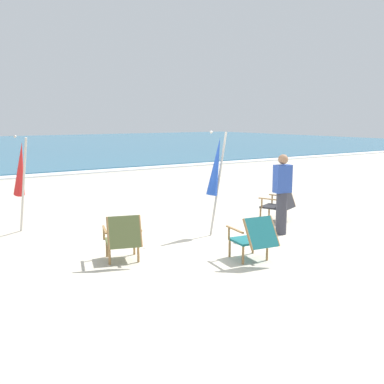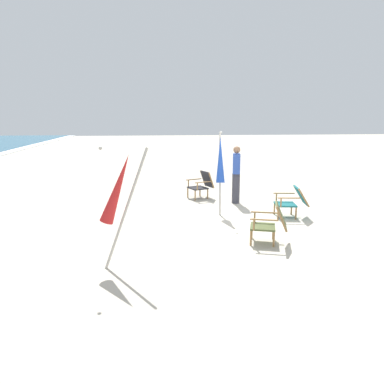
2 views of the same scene
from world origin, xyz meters
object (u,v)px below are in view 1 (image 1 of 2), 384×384
object	(u,v)px
beach_chair_back_right	(123,237)
person_near_chairs	(282,194)
umbrella_furled_red	(21,170)
beach_chair_back_left	(280,203)
umbrella_furled_blue	(216,167)
beach_chair_front_left	(254,237)

from	to	relation	value
beach_chair_back_right	person_near_chairs	distance (m)	3.48
beach_chair_back_right	person_near_chairs	world-z (taller)	person_near_chairs
umbrella_furled_red	person_near_chairs	world-z (taller)	umbrella_furled_red
beach_chair_back_left	umbrella_furled_red	world-z (taller)	umbrella_furled_red
beach_chair_back_left	umbrella_furled_blue	xyz separation A→B (m)	(-1.96, -0.19, 0.95)
beach_chair_front_left	umbrella_furled_blue	world-z (taller)	umbrella_furled_blue
umbrella_furled_red	person_near_chairs	distance (m)	5.28
beach_chair_back_right	beach_chair_front_left	bearing A→B (deg)	-32.06
beach_chair_front_left	umbrella_furled_red	size ratio (longest dim) A/B	0.42
umbrella_furled_blue	beach_chair_front_left	bearing A→B (deg)	-105.66
beach_chair_back_left	umbrella_furled_red	bearing A→B (deg)	158.23
beach_chair_front_left	beach_chair_back_right	bearing A→B (deg)	147.94
beach_chair_back_right	umbrella_furled_blue	size ratio (longest dim) A/B	0.40
beach_chair_back_left	umbrella_furled_blue	size ratio (longest dim) A/B	0.40
beach_chair_front_left	umbrella_furled_red	bearing A→B (deg)	124.41
beach_chair_back_left	umbrella_furled_red	size ratio (longest dim) A/B	0.42
umbrella_furled_blue	person_near_chairs	world-z (taller)	umbrella_furled_blue
umbrella_furled_red	beach_chair_back_right	bearing A→B (deg)	-72.23
person_near_chairs	umbrella_furled_red	bearing A→B (deg)	146.11
beach_chair_back_left	person_near_chairs	bearing A→B (deg)	-132.76
umbrella_furled_blue	person_near_chairs	size ratio (longest dim) A/B	1.29
beach_chair_front_left	umbrella_furled_red	world-z (taller)	umbrella_furled_red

